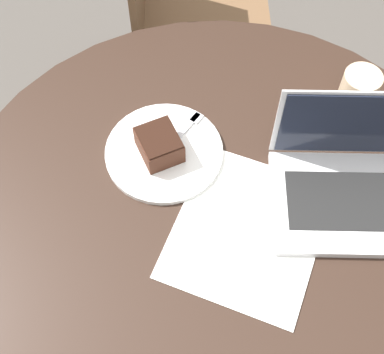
{
  "coord_description": "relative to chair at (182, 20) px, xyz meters",
  "views": [
    {
      "loc": [
        0.41,
        0.22,
        1.67
      ],
      "look_at": [
        -0.03,
        -0.1,
        0.75
      ],
      "focal_mm": 50.0,
      "sensor_mm": 36.0,
      "label": 1
    }
  ],
  "objects": [
    {
      "name": "coffee_glass",
      "position": [
        0.18,
        0.62,
        0.28
      ],
      "size": [
        0.08,
        0.08,
        0.09
      ],
      "color": "#C6AD89",
      "rests_on": "dining_table"
    },
    {
      "name": "paper_document",
      "position": [
        0.59,
        0.6,
        0.23
      ],
      "size": [
        0.38,
        0.35,
        0.0
      ],
      "rotation": [
        0.0,
        0.0,
        0.25
      ],
      "color": "white",
      "rests_on": "dining_table"
    },
    {
      "name": "dining_table",
      "position": [
        0.61,
        0.55,
        0.08
      ],
      "size": [
        1.14,
        1.14,
        0.71
      ],
      "color": "black",
      "rests_on": "ground_plane"
    },
    {
      "name": "cake_slice",
      "position": [
        0.55,
        0.35,
        0.27
      ],
      "size": [
        0.11,
        0.12,
        0.06
      ],
      "rotation": [
        0.0,
        0.0,
        4.19
      ],
      "color": "#472619",
      "rests_on": "plate"
    },
    {
      "name": "plate",
      "position": [
        0.54,
        0.36,
        0.24
      ],
      "size": [
        0.25,
        0.25,
        0.01
      ],
      "color": "white",
      "rests_on": "dining_table"
    },
    {
      "name": "fork",
      "position": [
        0.49,
        0.36,
        0.25
      ],
      "size": [
        0.17,
        0.03,
        0.0
      ],
      "rotation": [
        0.0,
        0.0,
        9.42
      ],
      "color": "silver",
      "rests_on": "plate"
    },
    {
      "name": "laptop",
      "position": [
        0.4,
        0.73,
        0.27
      ],
      "size": [
        0.38,
        0.4,
        0.21
      ],
      "rotation": [
        0.0,
        0.0,
        5.32
      ],
      "color": "silver",
      "rests_on": "dining_table"
    },
    {
      "name": "chair",
      "position": [
        0.0,
        0.0,
        0.0
      ],
      "size": [
        0.59,
        0.59,
        0.92
      ],
      "rotation": [
        0.0,
        0.0,
        6.93
      ],
      "color": "brown",
      "rests_on": "ground_plane"
    },
    {
      "name": "ground_plane",
      "position": [
        0.61,
        0.55,
        -0.48
      ],
      "size": [
        12.0,
        12.0,
        0.0
      ],
      "primitive_type": "plane",
      "color": "#4C4742"
    }
  ]
}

